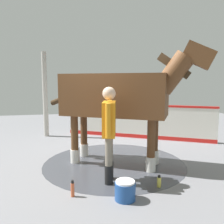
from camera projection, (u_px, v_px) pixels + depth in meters
ground_plane at (104, 159)px, 5.60m from camera, size 16.00×16.00×0.02m
wet_patch at (114, 163)px, 5.28m from camera, size 3.12×3.12×0.00m
barrier_wall at (137, 122)px, 7.56m from camera, size 2.45×4.16×1.09m
roof_post_far at (45, 95)px, 7.71m from camera, size 0.16×0.16×2.75m
horse at (120, 96)px, 5.06m from camera, size 2.06×3.18×2.57m
handler at (109, 128)px, 4.19m from camera, size 0.67×0.34×1.71m
wash_bucket at (125, 190)px, 3.62m from camera, size 0.32×0.32×0.30m
bottle_shampoo at (159, 182)px, 4.07m from camera, size 0.07×0.07×0.21m
bottle_spray at (73, 189)px, 3.73m from camera, size 0.06×0.06×0.27m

